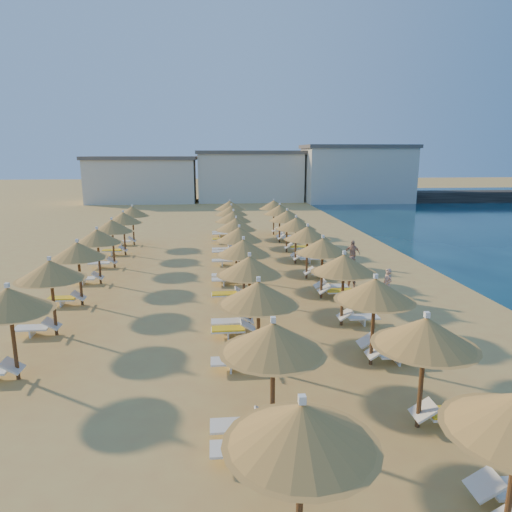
{
  "coord_description": "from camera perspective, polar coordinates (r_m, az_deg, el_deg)",
  "views": [
    {
      "loc": [
        -3.19,
        -20.63,
        6.86
      ],
      "look_at": [
        -0.92,
        4.0,
        1.3
      ],
      "focal_mm": 32.0,
      "sensor_mm": 36.0,
      "label": 1
    }
  ],
  "objects": [
    {
      "name": "hotel_blocks",
      "position": [
        67.5,
        0.18,
        9.98
      ],
      "size": [
        46.46,
        11.43,
        8.1
      ],
      "color": "beige",
      "rests_on": "ground"
    },
    {
      "name": "ground",
      "position": [
        21.98,
        3.37,
        -5.54
      ],
      "size": [
        220.0,
        220.0,
        0.0
      ],
      "primitive_type": "plane",
      "color": "tan",
      "rests_on": "ground"
    },
    {
      "name": "beachgoer_b",
      "position": [
        23.79,
        11.86,
        -2.13
      ],
      "size": [
        1.07,
        1.1,
        1.79
      ],
      "primitive_type": "imported",
      "rotation": [
        0.0,
        0.0,
        -0.9
      ],
      "color": "tan",
      "rests_on": "ground"
    },
    {
      "name": "loungers",
      "position": [
        23.73,
        -2.06,
        -3.28
      ],
      "size": [
        14.36,
        32.86,
        0.66
      ],
      "color": "white",
      "rests_on": "ground"
    },
    {
      "name": "beachgoer_a",
      "position": [
        22.54,
        16.08,
        -3.48
      ],
      "size": [
        0.53,
        0.66,
        1.57
      ],
      "primitive_type": "imported",
      "rotation": [
        0.0,
        0.0,
        -1.27
      ],
      "color": "tan",
      "rests_on": "ground"
    },
    {
      "name": "beachgoer_c",
      "position": [
        28.86,
        11.93,
        0.32
      ],
      "size": [
        1.05,
        0.78,
        1.65
      ],
      "primitive_type": "imported",
      "rotation": [
        0.0,
        0.0,
        -0.44
      ],
      "color": "tan",
      "rests_on": "ground"
    },
    {
      "name": "parasol_row_east",
      "position": [
        23.55,
        7.33,
        2.01
      ],
      "size": [
        2.62,
        34.84,
        3.11
      ],
      "color": "brown",
      "rests_on": "ground"
    },
    {
      "name": "jetty",
      "position": [
        71.8,
        21.21,
        6.94
      ],
      "size": [
        30.07,
        4.53,
        1.5
      ],
      "primitive_type": "cube",
      "rotation": [
        0.0,
        0.0,
        -0.02
      ],
      "color": "black",
      "rests_on": "ground"
    },
    {
      "name": "parasol_row_west",
      "position": [
        23.03,
        -1.86,
        1.87
      ],
      "size": [
        2.62,
        34.84,
        3.11
      ],
      "color": "brown",
      "rests_on": "ground"
    },
    {
      "name": "parasol_row_inland",
      "position": [
        25.51,
        -19.22,
        2.23
      ],
      "size": [
        2.62,
        24.1,
        3.11
      ],
      "color": "brown",
      "rests_on": "ground"
    }
  ]
}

